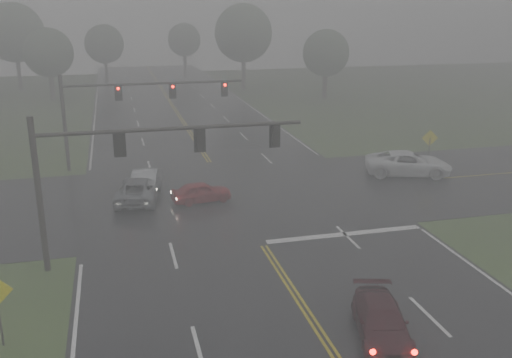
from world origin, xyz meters
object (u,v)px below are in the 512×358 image
object	(u,v)px
sedan_silver	(148,190)
signal_gantry_far	(122,102)
sedan_red	(202,202)
signal_gantry_near	(123,160)
pickup_white	(407,175)
sedan_maroon	(380,336)
car_grey	(139,200)

from	to	relation	value
sedan_silver	signal_gantry_far	bearing A→B (deg)	-68.14
sedan_red	sedan_silver	bearing A→B (deg)	36.96
sedan_red	signal_gantry_near	distance (m)	10.06
sedan_silver	pickup_white	world-z (taller)	pickup_white
sedan_maroon	sedan_red	bearing A→B (deg)	119.08
sedan_red	car_grey	xyz separation A→B (m)	(-3.68, 1.16, 0.00)
sedan_maroon	signal_gantry_near	xyz separation A→B (m)	(-8.59, 8.68, 4.95)
sedan_silver	car_grey	distance (m)	2.05
sedan_red	signal_gantry_far	size ratio (longest dim) A/B	0.28
sedan_silver	signal_gantry_near	world-z (taller)	signal_gantry_near
sedan_red	pickup_white	bearing A→B (deg)	-89.60
car_grey	signal_gantry_near	size ratio (longest dim) A/B	0.43
sedan_silver	pickup_white	distance (m)	18.05
sedan_maroon	car_grey	xyz separation A→B (m)	(-7.69, 17.31, 0.00)
signal_gantry_near	pickup_white	bearing A→B (deg)	26.03
sedan_red	sedan_silver	distance (m)	4.36
pickup_white	signal_gantry_near	size ratio (longest dim) A/B	0.49
car_grey	signal_gantry_near	distance (m)	9.99
pickup_white	signal_gantry_far	world-z (taller)	signal_gantry_far
car_grey	signal_gantry_far	bearing A→B (deg)	-74.84
sedan_silver	signal_gantry_far	size ratio (longest dim) A/B	0.35
sedan_maroon	car_grey	size ratio (longest dim) A/B	0.83
signal_gantry_far	pickup_white	bearing A→B (deg)	-20.03
signal_gantry_near	sedan_silver	bearing A→B (deg)	81.82
sedan_red	pickup_white	world-z (taller)	pickup_white
sedan_maroon	signal_gantry_near	bearing A→B (deg)	149.84
pickup_white	signal_gantry_far	xyz separation A→B (m)	(-19.16, 6.98, 4.85)
sedan_red	car_grey	bearing A→B (deg)	64.98
signal_gantry_near	sedan_maroon	bearing A→B (deg)	-45.29
pickup_white	sedan_red	bearing A→B (deg)	116.07
sedan_silver	sedan_maroon	bearing A→B (deg)	121.14
sedan_red	signal_gantry_near	xyz separation A→B (m)	(-4.58, -7.47, 4.95)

